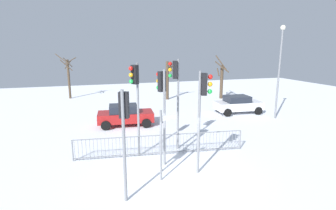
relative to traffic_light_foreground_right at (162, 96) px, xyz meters
name	(u,v)px	position (x,y,z in m)	size (l,w,h in m)	color
ground_plane	(176,175)	(0.24, -1.31, -3.26)	(60.00, 60.00, 0.00)	white
traffic_light_foreground_right	(162,96)	(0.00, 0.00, 0.00)	(0.39, 0.54, 4.44)	slate
traffic_light_rear_left	(203,100)	(1.37, -1.36, 0.01)	(0.56, 0.37, 4.45)	slate
traffic_light_rear_right	(124,120)	(-2.02, -2.43, -0.31)	(0.39, 0.54, 4.02)	slate
traffic_light_foreground_left	(136,89)	(-0.99, 1.17, 0.16)	(0.49, 0.44, 4.67)	slate
traffic_light_mid_left	(175,84)	(1.16, 1.62, 0.26)	(0.56, 0.36, 4.81)	slate
direction_sign_post	(162,141)	(-0.42, -1.47, -1.59)	(0.76, 0.28, 2.97)	slate
pedestrian_guard_railing	(161,145)	(0.21, 1.03, -2.70)	(8.59, 1.04, 1.07)	slate
car_red_near	(125,115)	(-0.83, 6.76, -2.49)	(3.94, 2.23, 1.47)	maroon
car_white_mid	(238,104)	(8.66, 7.61, -2.49)	(3.91, 2.14, 1.47)	silver
street_lamp	(280,63)	(10.54, 5.31, 0.98)	(0.36, 0.36, 6.95)	slate
bare_tree_left	(168,79)	(4.78, 15.08, -1.12)	(1.20, 1.58, 3.99)	#473828
bare_tree_centre	(221,80)	(10.40, 13.86, -1.26)	(1.35, 1.57, 4.61)	#473828
bare_tree_right	(68,76)	(-5.16, 18.61, -0.86)	(2.03, 2.05, 4.77)	#473828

